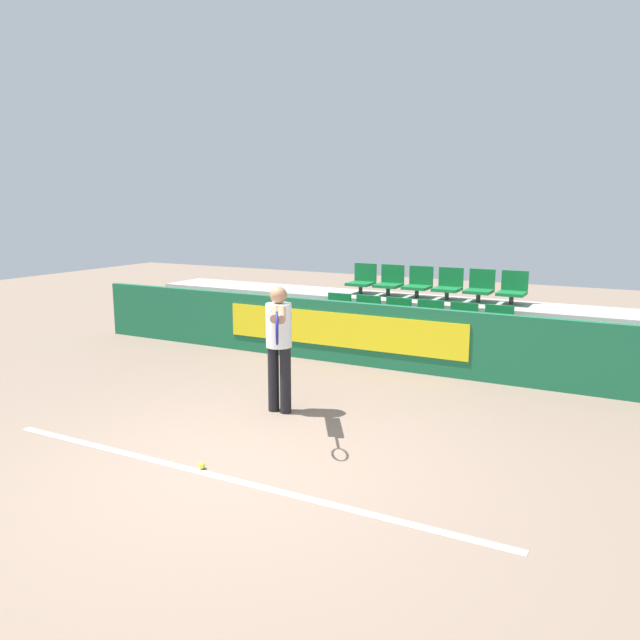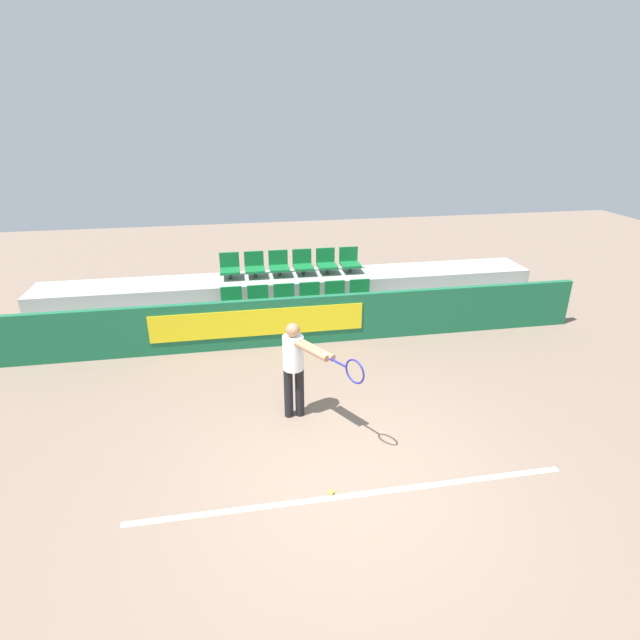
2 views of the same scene
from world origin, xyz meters
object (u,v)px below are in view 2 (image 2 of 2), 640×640
at_px(stadium_chair_0, 232,303).
at_px(stadium_chair_2, 285,299).
at_px(stadium_chair_4, 336,296).
at_px(stadium_chair_10, 326,262).
at_px(stadium_chair_7, 255,266).
at_px(stadium_chair_8, 279,265).
at_px(stadium_chair_9, 303,263).
at_px(stadium_chair_1, 259,301).
at_px(stadium_chair_3, 311,298).
at_px(tennis_player, 297,363).
at_px(stadium_chair_6, 230,267).
at_px(stadium_chair_11, 350,261).
at_px(tennis_ball, 331,492).
at_px(stadium_chair_5, 361,295).

relative_size(stadium_chair_0, stadium_chair_2, 1.00).
distance_m(stadium_chair_4, stadium_chair_10, 1.14).
xyz_separation_m(stadium_chair_4, stadium_chair_7, (-1.57, 1.06, 0.41)).
bearing_deg(stadium_chair_8, stadium_chair_9, 0.00).
relative_size(stadium_chair_1, stadium_chair_3, 1.00).
xyz_separation_m(stadium_chair_4, tennis_player, (-1.23, -3.21, 0.26)).
bearing_deg(stadium_chair_9, stadium_chair_3, -90.00).
bearing_deg(tennis_player, stadium_chair_9, 49.71).
bearing_deg(stadium_chair_3, stadium_chair_7, 134.73).
bearing_deg(stadium_chair_4, tennis_player, -110.92).
xyz_separation_m(stadium_chair_3, stadium_chair_4, (0.52, 0.00, 0.00)).
height_order(stadium_chair_6, stadium_chair_11, same).
xyz_separation_m(stadium_chair_8, tennis_ball, (-0.02, -5.90, -1.02)).
bearing_deg(stadium_chair_0, stadium_chair_4, 0.00).
bearing_deg(stadium_chair_8, stadium_chair_6, 180.00).
xyz_separation_m(stadium_chair_0, stadium_chair_3, (1.57, 0.00, 0.00)).
distance_m(stadium_chair_7, stadium_chair_8, 0.52).
bearing_deg(stadium_chair_8, stadium_chair_1, -116.35).
height_order(stadium_chair_11, tennis_player, tennis_player).
distance_m(stadium_chair_9, tennis_ball, 6.02).
relative_size(stadium_chair_5, stadium_chair_6, 1.00).
xyz_separation_m(stadium_chair_6, stadium_chair_11, (2.62, 0.00, 0.00)).
relative_size(stadium_chair_2, stadium_chair_6, 1.00).
height_order(stadium_chair_5, tennis_player, tennis_player).
bearing_deg(stadium_chair_4, stadium_chair_3, 180.00).
xyz_separation_m(stadium_chair_5, tennis_player, (-1.75, -3.21, 0.26)).
distance_m(stadium_chair_1, stadium_chair_4, 1.57).
bearing_deg(stadium_chair_0, stadium_chair_11, 21.99).
distance_m(stadium_chair_6, stadium_chair_10, 2.10).
xyz_separation_m(stadium_chair_1, stadium_chair_5, (2.10, 0.00, 0.00)).
bearing_deg(stadium_chair_5, stadium_chair_6, 158.01).
bearing_deg(stadium_chair_4, stadium_chair_1, 180.00).
xyz_separation_m(stadium_chair_10, tennis_player, (-1.23, -4.27, -0.15)).
relative_size(stadium_chair_1, stadium_chair_10, 1.00).
bearing_deg(stadium_chair_6, stadium_chair_8, 0.00).
height_order(stadium_chair_3, stadium_chair_4, same).
xyz_separation_m(stadium_chair_6, stadium_chair_10, (2.10, 0.00, 0.00)).
relative_size(stadium_chair_3, stadium_chair_7, 1.00).
height_order(stadium_chair_5, stadium_chair_11, stadium_chair_11).
xyz_separation_m(stadium_chair_6, tennis_player, (0.87, -4.27, -0.15)).
relative_size(stadium_chair_8, stadium_chair_11, 1.00).
bearing_deg(stadium_chair_1, stadium_chair_5, 0.00).
relative_size(stadium_chair_10, tennis_ball, 7.91).
xyz_separation_m(stadium_chair_9, stadium_chair_10, (0.52, 0.00, 0.00)).
bearing_deg(stadium_chair_0, stadium_chair_10, 26.78).
distance_m(stadium_chair_5, stadium_chair_11, 1.14).
relative_size(stadium_chair_1, stadium_chair_7, 1.00).
height_order(stadium_chair_4, tennis_ball, stadium_chair_4).
bearing_deg(stadium_chair_9, stadium_chair_4, -63.65).
distance_m(stadium_chair_3, tennis_ball, 4.91).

